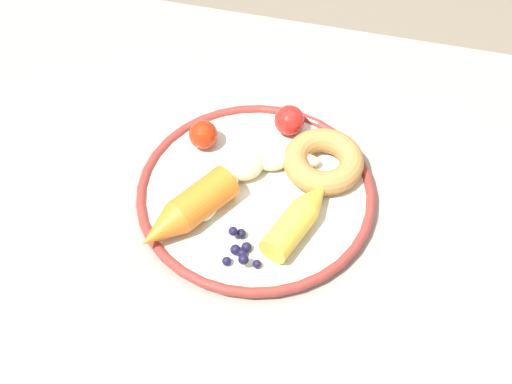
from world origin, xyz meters
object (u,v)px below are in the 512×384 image
Objects in this scene: plate at (256,193)px; blueberry_pile at (241,249)px; carrot_orange at (186,211)px; tomato_mid at (203,135)px; dining_table at (267,275)px; carrot_yellow at (300,216)px; tomato_near at (289,120)px; donut at (323,161)px; banana at (251,174)px.

blueberry_pile reaches higher than plate.
carrot_orange is 0.12m from tomato_mid.
carrot_yellow is at bearing -162.84° from dining_table.
carrot_yellow is at bearing 149.60° from plate.
dining_table is 0.13m from blueberry_pile.
tomato_near is (0.01, -0.15, 0.13)m from dining_table.
tomato_near is at bearing -86.82° from dining_table.
tomato_mid is at bearing -33.40° from carrot_yellow.
carrot_yellow is 0.15m from tomato_near.
blueberry_pile is (0.02, 0.04, 0.12)m from dining_table.
carrot_yellow is (-0.13, -0.03, -0.00)m from carrot_orange.
tomato_mid is at bearing -44.07° from dining_table.
carrot_orange is 1.34× the size of donut.
tomato_mid is (0.02, -0.12, -0.00)m from carrot_orange.
tomato_mid is at bearing -30.42° from banana.
donut is at bearing 178.37° from tomato_mid.
carrot_yellow is 3.18× the size of tomato_near.
carrot_orange is 0.19m from tomato_near.
carrot_orange is at bearing 54.03° from banana.
dining_table is 0.20m from tomato_near.
dining_table is at bearing 135.93° from tomato_mid.
dining_table is 0.16m from carrot_orange.
banana is 2.55× the size of blueberry_pile.
donut is 0.16m from blueberry_pile.
donut is 0.15m from tomato_mid.
donut reaches higher than blueberry_pile.
blueberry_pile is 1.30× the size of tomato_near.
plate is 7.44× the size of tomato_near.
donut reaches higher than plate.
tomato_near reaches higher than donut.
carrot_orange reaches higher than carrot_yellow.
dining_table is 10.09× the size of carrot_yellow.
carrot_yellow is at bearing 106.77° from tomato_near.
carrot_yellow reaches higher than blueberry_pile.
banana is at bearing 149.58° from tomato_mid.
carrot_yellow is 3.37× the size of tomato_mid.
plate is at bearing -137.26° from carrot_orange.
plate is 2.91× the size of donut.
dining_table is 32.05× the size of tomato_near.
donut is at bearing -96.96° from carrot_yellow.
carrot_yellow is (-0.07, 0.05, 0.00)m from banana.
donut is 1.96× the size of blueberry_pile.
tomato_near is (-0.01, -0.19, 0.01)m from blueberry_pile.
blueberry_pile is at bearing 86.07° from tomato_near.
carrot_yellow reaches higher than plate.
banana is 3.32× the size of tomato_near.
carrot_yellow reaches higher than banana.
tomato_near reaches higher than blueberry_pile.
carrot_orange is 1.07× the size of carrot_yellow.
donut is (-0.05, -0.10, 0.12)m from dining_table.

